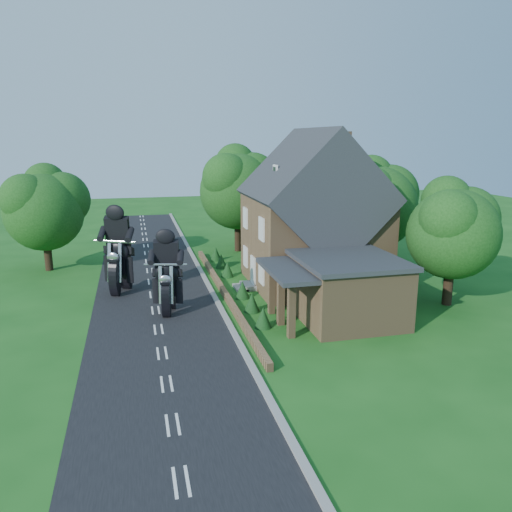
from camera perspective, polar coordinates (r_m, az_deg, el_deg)
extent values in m
plane|color=#175117|center=(26.35, -11.09, -8.26)|extent=(120.00, 120.00, 0.00)
cube|color=black|center=(26.34, -11.09, -8.24)|extent=(7.00, 80.00, 0.02)
cube|color=gray|center=(26.70, -3.19, -7.59)|extent=(0.30, 80.00, 0.12)
cube|color=olive|center=(31.41, -3.73, -4.08)|extent=(0.30, 22.00, 0.40)
cube|color=olive|center=(33.24, 6.47, 1.82)|extent=(8.00, 8.00, 6.00)
cube|color=#27292E|center=(32.78, 6.61, 6.97)|extent=(8.48, 8.64, 8.48)
cube|color=olive|center=(33.33, 10.06, 12.48)|extent=(0.60, 0.90, 1.60)
cube|color=white|center=(31.83, 2.23, 9.57)|extent=(0.12, 0.80, 0.90)
cube|color=black|center=(31.82, 2.12, 9.57)|extent=(0.04, 0.55, 0.65)
cube|color=white|center=(32.53, -0.35, -1.87)|extent=(0.10, 1.10, 2.10)
cube|color=gray|center=(32.70, -0.93, -3.43)|extent=(0.80, 1.60, 0.30)
cube|color=gray|center=(32.62, -1.78, -3.62)|extent=(0.80, 1.60, 0.15)
cube|color=white|center=(30.33, 0.62, -1.93)|extent=(0.10, 1.10, 1.40)
cube|color=black|center=(30.32, 0.58, -1.93)|extent=(0.04, 0.92, 1.22)
cube|color=white|center=(34.47, -1.21, -0.06)|extent=(0.10, 1.10, 1.40)
cube|color=black|center=(34.47, -1.24, -0.06)|extent=(0.04, 0.92, 1.22)
cube|color=white|center=(29.73, 0.63, 3.10)|extent=(0.10, 1.10, 1.40)
cube|color=black|center=(29.73, 0.60, 3.10)|extent=(0.04, 0.92, 1.22)
cube|color=white|center=(33.95, -1.23, 4.38)|extent=(0.10, 1.10, 1.40)
cube|color=black|center=(33.94, -1.26, 4.38)|extent=(0.04, 0.92, 1.22)
cube|color=olive|center=(27.30, 10.34, -3.90)|extent=(5.00, 5.60, 3.20)
cube|color=#27292E|center=(26.84, 10.49, -0.39)|extent=(5.30, 5.94, 0.24)
cube|color=#27292E|center=(25.84, 4.17, -1.58)|extent=(2.60, 5.32, 0.22)
cube|color=olive|center=(24.48, 4.06, -6.23)|extent=(0.35, 0.35, 2.80)
cube|color=olive|center=(26.11, 2.85, -4.95)|extent=(0.35, 0.35, 2.80)
cube|color=olive|center=(27.75, 1.79, -3.82)|extent=(0.35, 0.35, 2.80)
cylinder|color=black|center=(31.44, 21.47, -2.70)|extent=(0.56, 0.56, 2.80)
sphere|color=#154313|center=(30.82, 21.91, 2.36)|extent=(5.20, 5.20, 5.20)
sphere|color=#154313|center=(31.80, 23.21, 3.99)|extent=(3.74, 3.74, 3.74)
sphere|color=#154313|center=(29.51, 21.51, 4.00)|extent=(3.22, 3.22, 3.22)
sphere|color=#154313|center=(31.46, 21.25, 5.98)|extent=(2.86, 2.86, 2.86)
cylinder|color=black|center=(38.19, 13.59, 0.74)|extent=(0.56, 0.56, 3.00)
sphere|color=#154313|center=(37.65, 13.85, 5.42)|extent=(6.00, 6.00, 6.00)
sphere|color=#154313|center=(38.70, 15.30, 6.89)|extent=(4.32, 4.32, 4.32)
sphere|color=#154313|center=(36.23, 13.13, 7.08)|extent=(3.72, 3.72, 3.72)
sphere|color=#154313|center=(38.54, 13.33, 8.77)|extent=(3.30, 3.30, 3.30)
cylinder|color=black|center=(43.87, 6.22, 3.04)|extent=(0.56, 0.56, 3.60)
sphere|color=#154313|center=(43.36, 6.35, 7.96)|extent=(7.20, 7.20, 7.20)
sphere|color=#154313|center=(44.52, 8.05, 9.44)|extent=(5.18, 5.18, 5.18)
sphere|color=#154313|center=(41.81, 5.27, 9.76)|extent=(4.46, 4.46, 4.46)
sphere|color=#154313|center=(44.58, 5.91, 11.36)|extent=(3.96, 3.96, 3.96)
cylinder|color=black|center=(43.19, -1.75, 2.81)|extent=(0.56, 0.56, 3.40)
sphere|color=#154313|center=(42.69, -1.78, 7.38)|extent=(6.40, 6.40, 6.40)
sphere|color=#154313|center=(43.55, -0.10, 8.77)|extent=(4.61, 4.61, 4.61)
sphere|color=#154313|center=(41.42, -3.05, 8.96)|extent=(3.97, 3.97, 3.97)
sphere|color=#154313|center=(43.79, -2.03, 10.47)|extent=(3.52, 3.52, 3.52)
cylinder|color=black|center=(39.86, -22.36, 0.47)|extent=(0.56, 0.56, 2.80)
sphere|color=#154313|center=(39.36, -22.74, 4.64)|extent=(5.60, 5.60, 5.60)
sphere|color=#154313|center=(39.63, -20.92, 6.08)|extent=(4.03, 4.03, 4.03)
sphere|color=#154313|center=(38.57, -24.51, 6.00)|extent=(3.47, 3.47, 3.47)
sphere|color=#154313|center=(40.23, -22.62, 7.64)|extent=(3.08, 3.08, 3.08)
cone|color=#103413|center=(25.95, 0.83, -7.04)|extent=(0.90, 0.90, 1.10)
cone|color=#103413|center=(28.23, -0.46, -5.33)|extent=(0.90, 0.90, 1.10)
cone|color=#103413|center=(30.55, -1.55, -3.87)|extent=(0.90, 0.90, 1.10)
cone|color=#103413|center=(35.27, -3.29, -1.53)|extent=(0.90, 0.90, 1.10)
cone|color=#103413|center=(37.65, -3.99, -0.58)|extent=(0.90, 0.90, 1.10)
cone|color=#103413|center=(40.05, -4.61, 0.26)|extent=(0.90, 0.90, 1.10)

